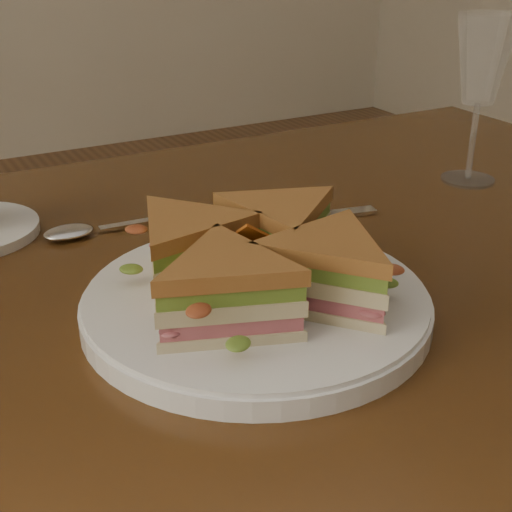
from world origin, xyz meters
The scene contains 7 objects.
table centered at (0.00, 0.00, 0.65)m, with size 1.20×0.80×0.75m.
plate centered at (-0.03, -0.05, 0.76)m, with size 0.27×0.27×0.02m, color white.
sandwich_wedges centered at (-0.03, -0.05, 0.79)m, with size 0.25×0.25×0.06m.
crisps_mound centered at (-0.03, -0.05, 0.79)m, with size 0.09×0.09×0.05m, color #C25C18, non-canonical shape.
spoon centered at (-0.09, 0.17, 0.75)m, with size 0.18×0.03×0.01m.
knife centered at (0.08, 0.10, 0.75)m, with size 0.21×0.06×0.00m.
wine_glass centered at (0.35, 0.10, 0.89)m, with size 0.07×0.07×0.19m.
Camera 1 is at (-0.26, -0.47, 1.03)m, focal length 50.00 mm.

